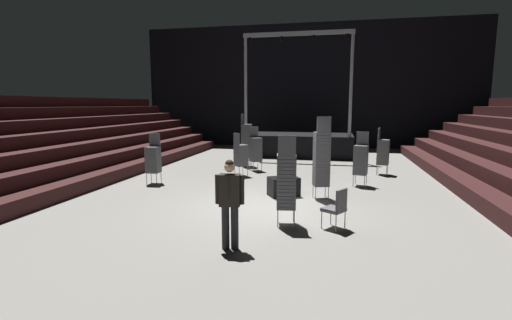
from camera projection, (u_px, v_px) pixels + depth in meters
ground_plane at (261, 207)px, 10.33m from camera, size 22.00×30.00×0.10m
arena_end_wall at (306, 86)px, 24.22m from camera, size 22.00×0.30×8.00m
bleacher_bank_left at (31, 140)px, 12.79m from camera, size 5.25×24.00×3.15m
stage_riser at (298, 143)px, 20.44m from camera, size 5.88×3.04×6.42m
man_with_tie at (230, 199)px, 7.10m from camera, size 0.57×0.28×1.78m
chair_stack_front_left at (247, 140)px, 16.75m from camera, size 0.47×0.47×2.39m
chair_stack_front_right at (321, 158)px, 10.91m from camera, size 0.54×0.54×2.48m
chair_stack_mid_left at (153, 159)px, 13.08m from camera, size 0.46×0.46×1.79m
chair_stack_mid_right at (361, 159)px, 12.72m from camera, size 0.53×0.53×1.88m
chair_stack_mid_centre at (286, 180)px, 8.55m from camera, size 0.50×0.50×2.14m
chair_stack_rear_left at (383, 151)px, 14.80m from camera, size 0.53×0.53×1.88m
chair_stack_rear_right at (241, 154)px, 14.51m from camera, size 0.62×0.62×1.71m
chair_stack_rear_centre at (255, 149)px, 15.69m from camera, size 0.62×0.62×1.88m
equipment_road_case at (284, 187)px, 11.41m from camera, size 1.08×0.97×0.59m
loose_chair_near_man at (336, 206)px, 8.33m from camera, size 0.61×0.61×0.95m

